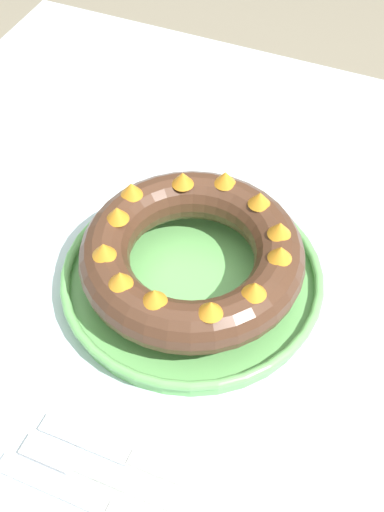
# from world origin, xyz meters

# --- Properties ---
(dining_table) EXTENTS (1.13, 1.15, 0.77)m
(dining_table) POSITION_xyz_m (0.00, 0.00, 0.68)
(dining_table) COLOR silver
(dining_table) RESTS_ON ground_plane
(serving_dish) EXTENTS (0.33, 0.33, 0.03)m
(serving_dish) POSITION_xyz_m (0.03, 0.04, 0.79)
(serving_dish) COLOR #6BB760
(serving_dish) RESTS_ON dining_table
(bundt_cake) EXTENTS (0.27, 0.27, 0.08)m
(bundt_cake) POSITION_xyz_m (0.03, 0.04, 0.84)
(bundt_cake) COLOR #4C2D1E
(bundt_cake) RESTS_ON serving_dish
(fork) EXTENTS (0.02, 0.21, 0.01)m
(fork) POSITION_xyz_m (-0.24, 0.03, 0.78)
(fork) COLOR white
(fork) RESTS_ON dining_table
(serving_knife) EXTENTS (0.02, 0.23, 0.01)m
(serving_knife) POSITION_xyz_m (-0.27, -0.00, 0.78)
(serving_knife) COLOR white
(serving_knife) RESTS_ON dining_table
(cake_knife) EXTENTS (0.02, 0.19, 0.01)m
(cake_knife) POSITION_xyz_m (-0.21, 0.00, 0.78)
(cake_knife) COLOR white
(cake_knife) RESTS_ON dining_table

